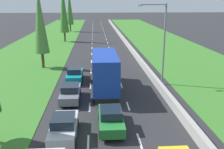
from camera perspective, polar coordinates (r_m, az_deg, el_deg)
ground_plane at (r=61.03m, az=-2.79°, el=7.47°), size 300.00×300.00×0.00m
grass_verge_left at (r=62.08m, az=-14.64°, el=7.13°), size 14.00×140.00×0.04m
grass_verge_right at (r=62.96m, az=10.50°, el=7.50°), size 14.00×140.00×0.04m
median_barrier at (r=61.34m, az=2.59°, el=7.91°), size 0.44×120.00×0.85m
lane_markings at (r=61.03m, az=-2.79°, el=7.47°), size 3.64×116.00×0.01m
green_sedan_centre_lane at (r=19.22m, az=-0.26°, el=-9.79°), size 1.82×4.50×1.64m
silver_sedan_left_lane at (r=18.39m, az=-10.72°, el=-11.38°), size 1.82×4.50×1.64m
blue_box_truck_centre_lane at (r=26.46m, az=-1.66°, el=0.73°), size 2.46×9.40×4.18m
grey_sedan_left_lane at (r=24.64m, az=-9.28°, el=-4.02°), size 1.82×4.50×1.64m
teal_sedan_left_lane at (r=30.56m, az=-8.35°, el=0.01°), size 1.82×4.50×1.64m
maroon_hatchback_centre_lane at (r=34.61m, az=-2.19°, el=2.14°), size 1.74×3.90×1.72m
poplar_tree_second at (r=36.71m, az=-15.82°, el=11.37°), size 2.07×2.07×10.97m
poplar_tree_third at (r=60.41m, az=-10.82°, el=14.26°), size 2.12×2.12×12.88m
poplar_tree_fourth at (r=80.48m, az=-9.49°, el=14.77°), size 2.12×2.12×12.98m
street_light_mast at (r=28.57m, az=10.96°, el=7.85°), size 3.20×0.28×9.00m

